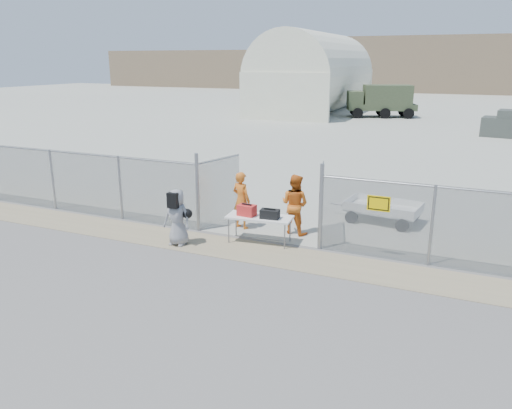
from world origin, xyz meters
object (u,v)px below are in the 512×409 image
at_px(security_worker_right, 295,204).
at_px(utility_trailer, 383,211).
at_px(folding_table, 259,229).
at_px(security_worker_left, 241,200).
at_px(visitor, 177,217).

bearing_deg(security_worker_right, utility_trailer, -124.31).
relative_size(folding_table, security_worker_right, 1.02).
relative_size(security_worker_left, visitor, 1.11).
relative_size(security_worker_right, visitor, 1.13).
distance_m(folding_table, visitor, 2.45).
bearing_deg(security_worker_left, visitor, 79.96).
bearing_deg(security_worker_left, folding_table, 153.45).
xyz_separation_m(security_worker_right, utility_trailer, (2.35, 2.26, -0.57)).
bearing_deg(folding_table, security_worker_left, 130.81).
relative_size(security_worker_left, security_worker_right, 0.98).
distance_m(security_worker_left, security_worker_right, 1.75).
bearing_deg(folding_table, security_worker_right, 54.92).
distance_m(folding_table, security_worker_left, 1.55).
distance_m(visitor, utility_trailer, 6.92).
relative_size(security_worker_left, utility_trailer, 0.60).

